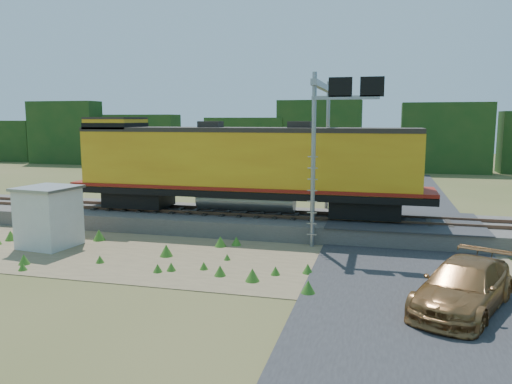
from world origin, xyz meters
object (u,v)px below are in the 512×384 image
(shed, at_px, (49,217))
(signal_gantry, at_px, (329,118))
(car, at_px, (463,286))
(locomotive, at_px, (240,165))

(shed, distance_m, signal_gantry, 13.35)
(shed, distance_m, car, 16.93)
(signal_gantry, relative_size, car, 1.52)
(locomotive, relative_size, car, 3.70)
(signal_gantry, bearing_deg, locomotive, 171.35)
(locomotive, bearing_deg, car, -43.74)
(locomotive, height_order, signal_gantry, signal_gantry)
(locomotive, bearing_deg, shed, -141.70)
(locomotive, relative_size, shed, 6.84)
(signal_gantry, xyz_separation_m, car, (4.95, -8.35, -4.93))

